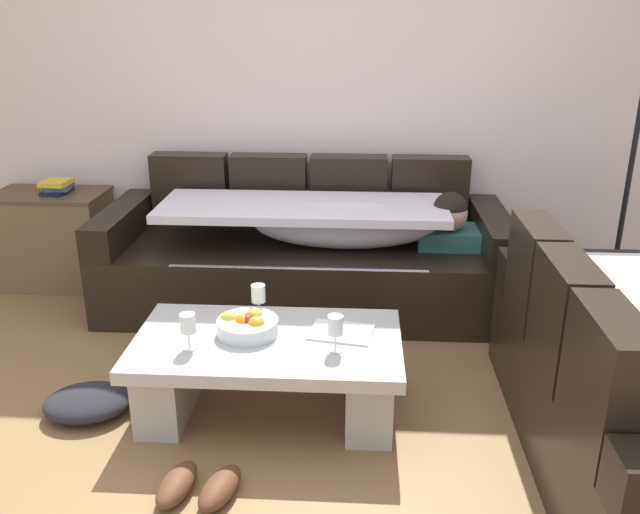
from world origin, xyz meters
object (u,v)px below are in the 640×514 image
object	(u,v)px
coffee_table	(268,366)
pair_of_shoes	(198,486)
side_cabinet	(55,239)
open_magazine	(341,332)
crumpled_garment	(88,402)
wine_glass_near_left	(188,325)
couch_along_wall	(311,255)
wine_glass_far_back	(258,295)
floor_lamp	(631,129)
wine_glass_near_right	(336,327)
book_stack_on_cabinet	(58,186)
fruit_bowl	(247,325)

from	to	relation	value
coffee_table	pair_of_shoes	bearing A→B (deg)	-108.33
coffee_table	side_cabinet	xyz separation A→B (m)	(-1.64, 1.45, 0.08)
open_magazine	crumpled_garment	distance (m)	1.22
coffee_table	pair_of_shoes	xyz separation A→B (m)	(-0.20, -0.59, -0.19)
coffee_table	wine_glass_near_left	distance (m)	0.43
open_magazine	crumpled_garment	bearing A→B (deg)	-162.90
pair_of_shoes	couch_along_wall	bearing A→B (deg)	80.54
wine_glass_far_back	floor_lamp	distance (m)	2.37
couch_along_wall	wine_glass_near_right	distance (m)	1.35
coffee_table	open_magazine	size ratio (longest dim) A/B	4.29
wine_glass_far_back	book_stack_on_cabinet	xyz separation A→B (m)	(-1.49, 1.23, 0.19)
coffee_table	wine_glass_near_right	world-z (taller)	wine_glass_near_right
open_magazine	side_cabinet	bearing A→B (deg)	154.97
book_stack_on_cabinet	pair_of_shoes	size ratio (longest dim) A/B	0.66
pair_of_shoes	crumpled_garment	distance (m)	0.82
side_cabinet	wine_glass_far_back	bearing A→B (deg)	-38.27
coffee_table	open_magazine	bearing A→B (deg)	12.25
floor_lamp	open_magazine	bearing A→B (deg)	-142.99
coffee_table	open_magazine	distance (m)	0.37
open_magazine	pair_of_shoes	xyz separation A→B (m)	(-0.52, -0.66, -0.34)
wine_glass_far_back	crumpled_garment	size ratio (longest dim) A/B	0.42
wine_glass_near_left	crumpled_garment	distance (m)	0.67
book_stack_on_cabinet	fruit_bowl	bearing A→B (deg)	-43.83
fruit_bowl	wine_glass_far_back	size ratio (longest dim) A/B	1.69
floor_lamp	book_stack_on_cabinet	bearing A→B (deg)	177.45
wine_glass_far_back	fruit_bowl	bearing A→B (deg)	-98.88
coffee_table	wine_glass_far_back	distance (m)	0.34
floor_lamp	wine_glass_near_left	bearing A→B (deg)	-148.19
couch_along_wall	fruit_bowl	xyz separation A→B (m)	(-0.20, -1.19, 0.09)
open_magazine	floor_lamp	distance (m)	2.16
fruit_bowl	pair_of_shoes	xyz separation A→B (m)	(-0.10, -0.63, -0.38)
wine_glass_near_right	open_magazine	distance (m)	0.20
fruit_bowl	book_stack_on_cabinet	distance (m)	2.05
open_magazine	pair_of_shoes	size ratio (longest dim) A/B	0.80
couch_along_wall	coffee_table	bearing A→B (deg)	-94.99
fruit_bowl	floor_lamp	size ratio (longest dim) A/B	0.14
wine_glass_far_back	floor_lamp	world-z (taller)	floor_lamp
coffee_table	open_magazine	xyz separation A→B (m)	(0.33, 0.07, 0.15)
coffee_table	floor_lamp	size ratio (longest dim) A/B	0.62
crumpled_garment	wine_glass_far_back	bearing A→B (deg)	20.68
coffee_table	fruit_bowl	distance (m)	0.21
wine_glass_near_right	open_magazine	world-z (taller)	wine_glass_near_right
couch_along_wall	open_magazine	bearing A→B (deg)	-79.15
side_cabinet	wine_glass_near_left	bearing A→B (deg)	-50.11
side_cabinet	floor_lamp	world-z (taller)	floor_lamp
coffee_table	floor_lamp	distance (m)	2.50
coffee_table	wine_glass_near_right	distance (m)	0.41
coffee_table	pair_of_shoes	size ratio (longest dim) A/B	3.44
wine_glass_near_right	book_stack_on_cabinet	distance (m)	2.44
wine_glass_far_back	open_magazine	size ratio (longest dim) A/B	0.59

